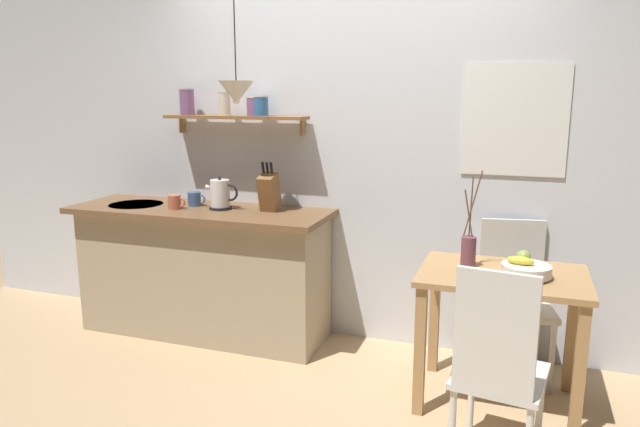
{
  "coord_description": "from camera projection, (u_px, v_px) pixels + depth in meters",
  "views": [
    {
      "loc": [
        1.08,
        -3.14,
        1.7
      ],
      "look_at": [
        -0.1,
        0.25,
        0.95
      ],
      "focal_mm": 32.67,
      "sensor_mm": 36.0,
      "label": 1
    }
  ],
  "objects": [
    {
      "name": "pendant_lamp",
      "position": [
        236.0,
        92.0,
        3.64
      ],
      "size": [
        0.22,
        0.22,
        0.69
      ],
      "color": "black"
    },
    {
      "name": "back_wall",
      "position": [
        383.0,
        146.0,
        3.86
      ],
      "size": [
        6.8,
        0.11,
        2.7
      ],
      "color": "silver",
      "rests_on": "ground_plane"
    },
    {
      "name": "dining_chair_far",
      "position": [
        513.0,
        291.0,
        3.54
      ],
      "size": [
        0.51,
        0.5,
        0.94
      ],
      "color": "silver",
      "rests_on": "ground_plane"
    },
    {
      "name": "fruit_bowl",
      "position": [
        525.0,
        268.0,
        3.03
      ],
      "size": [
        0.25,
        0.25,
        0.13
      ],
      "color": "silver",
      "rests_on": "dining_table"
    },
    {
      "name": "wall_shelf",
      "position": [
        231.0,
        110.0,
        4.0
      ],
      "size": [
        1.04,
        0.2,
        0.32
      ],
      "color": "brown"
    },
    {
      "name": "dining_chair_near",
      "position": [
        497.0,
        365.0,
        2.56
      ],
      "size": [
        0.44,
        0.48,
        0.98
      ],
      "color": "white",
      "rests_on": "ground_plane"
    },
    {
      "name": "kitchen_counter",
      "position": [
        203.0,
        270.0,
        4.12
      ],
      "size": [
        1.83,
        0.63,
        0.92
      ],
      "color": "tan",
      "rests_on": "ground_plane"
    },
    {
      "name": "dining_table",
      "position": [
        501.0,
        298.0,
        3.14
      ],
      "size": [
        0.87,
        0.63,
        0.75
      ],
      "color": "tan",
      "rests_on": "ground_plane"
    },
    {
      "name": "ground_plane",
      "position": [
        322.0,
        372.0,
        3.6
      ],
      "size": [
        14.0,
        14.0,
        0.0
      ],
      "primitive_type": "plane",
      "color": "tan"
    },
    {
      "name": "electric_kettle",
      "position": [
        221.0,
        195.0,
        3.96
      ],
      "size": [
        0.24,
        0.15,
        0.23
      ],
      "color": "black",
      "rests_on": "kitchen_counter"
    },
    {
      "name": "coffee_mug_spare",
      "position": [
        195.0,
        199.0,
        4.08
      ],
      "size": [
        0.13,
        0.09,
        0.1
      ],
      "color": "#3D5B89",
      "rests_on": "kitchen_counter"
    },
    {
      "name": "knife_block",
      "position": [
        269.0,
        192.0,
        3.88
      ],
      "size": [
        0.11,
        0.19,
        0.33
      ],
      "color": "brown",
      "rests_on": "kitchen_counter"
    },
    {
      "name": "twig_vase",
      "position": [
        468.0,
        249.0,
        3.21
      ],
      "size": [
        0.1,
        0.08,
        0.54
      ],
      "color": "brown",
      "rests_on": "dining_table"
    },
    {
      "name": "coffee_mug_by_sink",
      "position": [
        175.0,
        202.0,
        3.97
      ],
      "size": [
        0.13,
        0.09,
        0.1
      ],
      "color": "#C6664C",
      "rests_on": "kitchen_counter"
    }
  ]
}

